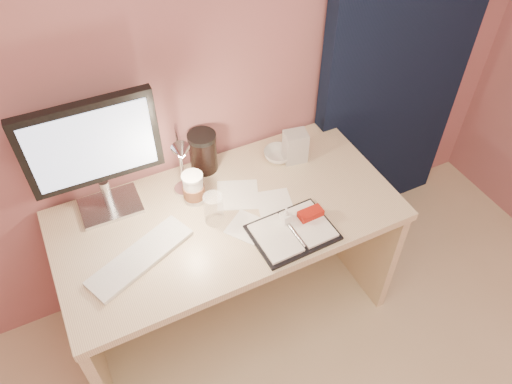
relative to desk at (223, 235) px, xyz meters
name	(u,v)px	position (x,y,z in m)	size (l,w,h in m)	color
room	(390,36)	(0.95, 0.24, 0.63)	(3.50, 3.50, 3.50)	#C6B28E
desk	(223,235)	(0.00, 0.00, 0.00)	(1.40, 0.70, 0.73)	beige
monitor	(93,150)	(-0.42, 0.16, 0.54)	(0.50, 0.18, 0.53)	silver
keyboard	(140,257)	(-0.39, -0.14, 0.23)	(0.43, 0.13, 0.02)	white
planner	(294,230)	(0.19, -0.28, 0.24)	(0.33, 0.25, 0.05)	black
paper_a	(247,227)	(0.04, -0.18, 0.23)	(0.14, 0.14, 0.00)	white
paper_b	(274,203)	(0.20, -0.11, 0.23)	(0.14, 0.14, 0.00)	white
paper_c	(238,195)	(0.08, 0.00, 0.23)	(0.17, 0.17, 0.00)	white
coffee_cup	(194,189)	(-0.09, 0.05, 0.29)	(0.09, 0.09, 0.14)	white
clear_cup	(214,209)	(-0.06, -0.09, 0.29)	(0.08, 0.08, 0.14)	white
bowl	(278,155)	(0.34, 0.13, 0.25)	(0.13, 0.13, 0.04)	silver
lotion_bottle	(286,217)	(0.18, -0.23, 0.27)	(0.04, 0.04, 0.09)	white
dark_jar	(203,154)	(0.02, 0.22, 0.31)	(0.12, 0.12, 0.17)	black
product_box	(295,146)	(0.41, 0.09, 0.30)	(0.10, 0.08, 0.15)	#BABAB5
desk_lamp	(193,161)	(-0.09, 0.03, 0.46)	(0.12, 0.24, 0.38)	silver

